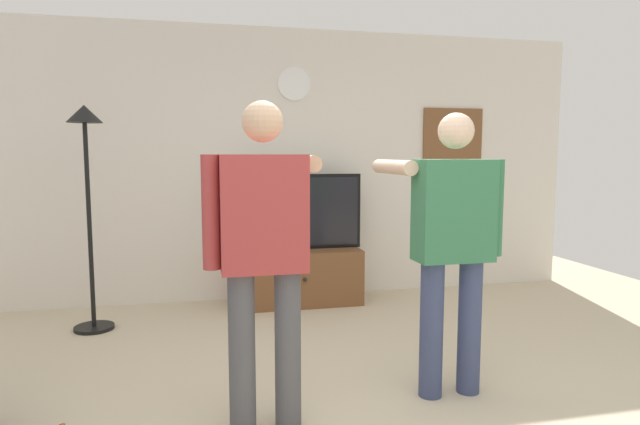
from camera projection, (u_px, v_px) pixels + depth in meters
The scene contains 8 objects.
back_wall at pixel (277, 165), 5.41m from camera, with size 6.40×0.10×2.70m, color silver.
tv_stand at pixel (300, 276), 5.23m from camera, with size 1.17×0.51×0.53m.
television at pixel (299, 212), 5.20m from camera, with size 1.23×0.07×0.73m.
wall_clock at pixel (294, 84), 5.30m from camera, with size 0.33×0.33×0.03m, color white.
framed_picture at pixel (453, 134), 5.74m from camera, with size 0.68×0.04×0.54m, color brown.
floor_lamp at pixel (87, 171), 4.33m from camera, with size 0.32×0.32×1.85m.
person_standing_nearer_lamp at pixel (264, 246), 2.77m from camera, with size 0.62×0.78×1.73m.
person_standing_nearer_couch at pixel (452, 237), 3.18m from camera, with size 0.63×0.78×1.70m.
Camera 1 is at (-0.77, -2.45, 1.46)m, focal length 29.97 mm.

